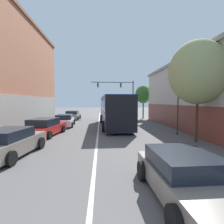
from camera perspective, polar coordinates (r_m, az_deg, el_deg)
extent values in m
cube|color=silver|center=(17.94, -4.45, -5.15)|extent=(0.14, 47.68, 0.01)
cube|color=#9E998E|center=(16.99, -27.28, -0.58)|extent=(0.24, 20.76, 3.20)
cube|color=beige|center=(20.07, 31.57, 4.82)|extent=(8.59, 19.47, 6.67)
cube|color=brown|center=(18.02, 20.24, -1.58)|extent=(0.24, 19.08, 2.34)
cube|color=gray|center=(20.42, 31.86, 13.78)|extent=(8.94, 19.66, 0.30)
cube|color=navy|center=(18.82, 0.74, 0.56)|extent=(2.83, 11.03, 3.02)
cube|color=black|center=(18.80, 0.74, 2.22)|extent=(2.87, 10.82, 0.97)
cube|color=beige|center=(18.83, 0.74, -0.17)|extent=(2.86, 10.93, 0.30)
cube|color=black|center=(13.41, 3.17, -0.59)|extent=(2.47, 0.13, 2.90)
cylinder|color=black|center=(22.21, -3.48, -2.20)|extent=(0.33, 1.01, 1.00)
cylinder|color=black|center=(22.43, 3.11, -2.15)|extent=(0.33, 1.01, 1.00)
cylinder|color=black|center=(15.46, -2.71, -4.66)|extent=(0.33, 1.01, 1.00)
cylinder|color=black|center=(15.78, 6.70, -4.51)|extent=(0.33, 1.01, 1.00)
cube|color=slate|center=(5.50, 23.14, -20.38)|extent=(1.82, 4.12, 0.59)
cube|color=black|center=(5.52, 22.03, -14.40)|extent=(1.63, 2.16, 0.47)
cylinder|color=black|center=(6.34, 9.83, -18.35)|extent=(0.24, 0.65, 0.65)
cylinder|color=black|center=(6.99, 24.73, -16.51)|extent=(0.24, 0.65, 0.65)
cylinder|color=black|center=(4.22, 20.09, -30.55)|extent=(0.24, 0.65, 0.65)
cube|color=red|center=(14.92, -20.96, -5.26)|extent=(2.45, 4.80, 0.63)
cube|color=black|center=(14.64, -21.39, -3.08)|extent=(2.01, 2.60, 0.56)
cylinder|color=black|center=(16.63, -21.85, -5.03)|extent=(0.30, 0.62, 0.60)
cylinder|color=black|center=(15.89, -15.61, -5.30)|extent=(0.30, 0.62, 0.60)
cylinder|color=black|center=(14.16, -26.94, -6.60)|extent=(0.30, 0.62, 0.60)
cylinder|color=black|center=(13.28, -19.80, -7.07)|extent=(0.30, 0.62, 0.60)
cube|color=silver|center=(19.82, -15.17, -3.07)|extent=(2.02, 4.45, 0.62)
cube|color=black|center=(19.56, -15.28, -1.51)|extent=(1.73, 2.36, 0.50)
cylinder|color=black|center=(21.30, -17.07, -3.15)|extent=(0.26, 0.60, 0.59)
cylinder|color=black|center=(21.08, -12.30, -3.14)|extent=(0.26, 0.60, 0.59)
cylinder|color=black|center=(18.67, -18.41, -4.08)|extent=(0.26, 0.60, 0.59)
cylinder|color=black|center=(18.42, -12.96, -4.09)|extent=(0.26, 0.60, 0.59)
cube|color=slate|center=(10.06, -30.39, -9.35)|extent=(2.24, 4.54, 0.69)
cube|color=black|center=(9.77, -31.19, -6.23)|extent=(1.87, 2.44, 0.48)
cylinder|color=black|center=(11.70, -30.50, -8.62)|extent=(0.29, 0.67, 0.65)
cylinder|color=black|center=(10.82, -22.23, -9.35)|extent=(0.29, 0.67, 0.65)
cylinder|color=black|center=(8.52, -30.15, -13.02)|extent=(0.29, 0.67, 0.65)
cube|color=slate|center=(26.95, -12.69, -1.30)|extent=(1.79, 4.32, 0.68)
cube|color=black|center=(26.70, -12.78, -0.12)|extent=(1.64, 2.25, 0.46)
cylinder|color=black|center=(28.44, -14.09, -1.50)|extent=(0.22, 0.58, 0.58)
cylinder|color=black|center=(28.16, -10.40, -1.50)|extent=(0.22, 0.58, 0.58)
cylinder|color=black|center=(25.82, -15.18, -2.00)|extent=(0.22, 0.58, 0.58)
cylinder|color=black|center=(25.51, -11.12, -2.01)|extent=(0.22, 0.58, 0.58)
cylinder|color=black|center=(32.11, 6.88, 4.37)|extent=(0.18, 0.18, 6.45)
cylinder|color=black|center=(31.83, 0.16, 9.68)|extent=(7.51, 0.12, 0.12)
cube|color=#234723|center=(31.92, 2.88, 8.72)|extent=(0.28, 0.24, 0.80)
sphere|color=black|center=(31.79, 2.92, 9.19)|extent=(0.18, 0.18, 0.18)
sphere|color=black|center=(31.77, 2.92, 8.75)|extent=(0.18, 0.18, 0.18)
sphere|color=green|center=(31.74, 2.91, 8.30)|extent=(0.18, 0.18, 0.18)
cube|color=#234723|center=(31.72, -4.64, 8.75)|extent=(0.28, 0.24, 0.80)
sphere|color=black|center=(31.59, -4.64, 9.22)|extent=(0.18, 0.18, 0.18)
sphere|color=black|center=(31.57, -4.64, 8.78)|extent=(0.18, 0.18, 0.18)
sphere|color=green|center=(31.55, -4.64, 8.33)|extent=(0.18, 0.18, 0.18)
cone|color=#233323|center=(15.28, 20.53, -6.49)|extent=(0.26, 0.26, 0.20)
cylinder|color=#233323|center=(15.08, 20.66, -0.13)|extent=(0.10, 0.10, 3.59)
sphere|color=white|center=(15.10, 20.82, 7.17)|extent=(0.36, 0.36, 0.36)
cylinder|color=#3D2D1E|center=(12.70, 25.92, -2.28)|extent=(0.16, 0.16, 2.97)
ellipsoid|color=#99A366|center=(12.79, 26.29, 11.55)|extent=(3.73, 3.36, 4.11)
cylinder|color=brown|center=(28.06, 10.16, 0.69)|extent=(0.22, 0.22, 2.73)
ellipsoid|color=#38702D|center=(28.06, 10.21, 5.69)|extent=(2.55, 2.30, 2.81)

